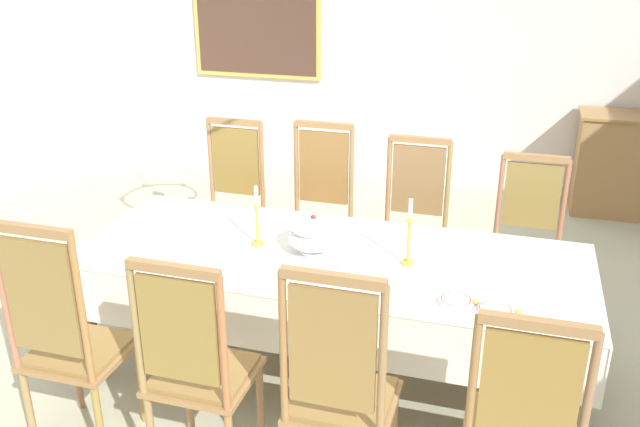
# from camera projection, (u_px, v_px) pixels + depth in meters

# --- Properties ---
(ground) EXTENTS (7.54, 6.64, 0.04)m
(ground) POSITION_uv_depth(u_px,v_px,m) (331.00, 372.00, 3.93)
(ground) COLOR #B7B89B
(back_wall) EXTENTS (7.54, 0.08, 3.22)m
(back_wall) POSITION_uv_depth(u_px,v_px,m) (429.00, 18.00, 6.30)
(back_wall) COLOR silver
(back_wall) RESTS_ON ground
(dining_table) EXTENTS (2.70, 1.05, 0.74)m
(dining_table) POSITION_uv_depth(u_px,v_px,m) (330.00, 266.00, 3.65)
(dining_table) COLOR #A96E41
(dining_table) RESTS_ON ground
(tablecloth) EXTENTS (2.72, 1.07, 0.31)m
(tablecloth) POSITION_uv_depth(u_px,v_px,m) (330.00, 266.00, 3.65)
(tablecloth) COLOR white
(tablecloth) RESTS_ON dining_table
(chair_south_a) EXTENTS (0.44, 0.42, 1.23)m
(chair_south_a) POSITION_uv_depth(u_px,v_px,m) (67.00, 338.00, 3.10)
(chair_south_a) COLOR #9D6D4C
(chair_south_a) RESTS_ON ground
(chair_north_a) EXTENTS (0.44, 0.42, 1.15)m
(chair_north_a) POSITION_uv_depth(u_px,v_px,m) (231.00, 201.00, 4.77)
(chair_north_a) COLOR #9A6E46
(chair_north_a) RESTS_ON ground
(chair_south_b) EXTENTS (0.44, 0.42, 1.14)m
(chair_south_b) POSITION_uv_depth(u_px,v_px,m) (196.00, 366.00, 2.95)
(chair_south_b) COLOR #A57B51
(chair_south_b) RESTS_ON ground
(chair_north_b) EXTENTS (0.44, 0.42, 1.18)m
(chair_north_b) POSITION_uv_depth(u_px,v_px,m) (319.00, 210.00, 4.60)
(chair_north_b) COLOR #A86B45
(chair_north_b) RESTS_ON ground
(chair_south_c) EXTENTS (0.44, 0.42, 1.20)m
(chair_south_c) POSITION_uv_depth(u_px,v_px,m) (339.00, 389.00, 2.77)
(chair_south_c) COLOR #967449
(chair_south_c) RESTS_ON ground
(chair_north_c) EXTENTS (0.44, 0.42, 1.13)m
(chair_north_c) POSITION_uv_depth(u_px,v_px,m) (413.00, 223.00, 4.43)
(chair_north_c) COLOR olive
(chair_north_c) RESTS_ON ground
(chair_south_d) EXTENTS (0.44, 0.42, 1.13)m
(chair_south_d) POSITION_uv_depth(u_px,v_px,m) (522.00, 426.00, 2.59)
(chair_south_d) COLOR #A16C47
(chair_south_d) RESTS_ON ground
(chair_north_d) EXTENTS (0.44, 0.42, 1.08)m
(chair_north_d) POSITION_uv_depth(u_px,v_px,m) (527.00, 238.00, 4.24)
(chair_north_d) COLOR #A86B41
(chair_north_d) RESTS_ON ground
(soup_tureen) EXTENTS (0.27, 0.27, 0.22)m
(soup_tureen) POSITION_uv_depth(u_px,v_px,m) (313.00, 234.00, 3.61)
(soup_tureen) COLOR white
(soup_tureen) RESTS_ON tablecloth
(candlestick_west) EXTENTS (0.07, 0.07, 0.34)m
(candlestick_west) POSITION_uv_depth(u_px,v_px,m) (257.00, 222.00, 3.68)
(candlestick_west) COLOR gold
(candlestick_west) RESTS_ON tablecloth
(candlestick_east) EXTENTS (0.07, 0.07, 0.36)m
(candlestick_east) POSITION_uv_depth(u_px,v_px,m) (409.00, 238.00, 3.46)
(candlestick_east) COLOR gold
(candlestick_east) RESTS_ON tablecloth
(bowl_near_left) EXTENTS (0.15, 0.15, 0.03)m
(bowl_near_left) POSITION_uv_depth(u_px,v_px,m) (495.00, 311.00, 3.04)
(bowl_near_left) COLOR white
(bowl_near_left) RESTS_ON tablecloth
(bowl_near_right) EXTENTS (0.14, 0.14, 0.03)m
(bowl_near_right) POSITION_uv_depth(u_px,v_px,m) (456.00, 301.00, 3.12)
(bowl_near_right) COLOR white
(bowl_near_right) RESTS_ON tablecloth
(spoon_primary) EXTENTS (0.03, 0.18, 0.01)m
(spoon_primary) POSITION_uv_depth(u_px,v_px,m) (519.00, 314.00, 3.04)
(spoon_primary) COLOR gold
(spoon_primary) RESTS_ON tablecloth
(spoon_secondary) EXTENTS (0.06, 0.18, 0.01)m
(spoon_secondary) POSITION_uv_depth(u_px,v_px,m) (477.00, 304.00, 3.12)
(spoon_secondary) COLOR gold
(spoon_secondary) RESTS_ON tablecloth
(framed_painting) EXTENTS (1.33, 0.05, 1.51)m
(framed_painting) POSITION_uv_depth(u_px,v_px,m) (256.00, 0.00, 6.64)
(framed_painting) COLOR #D1B251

